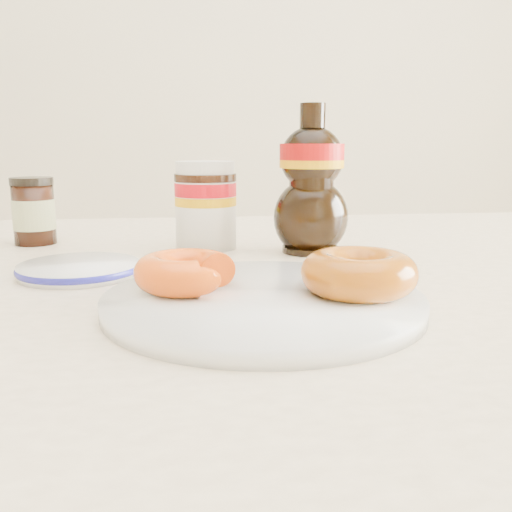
{
  "coord_description": "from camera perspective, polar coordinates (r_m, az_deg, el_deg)",
  "views": [
    {
      "loc": [
        -0.06,
        -0.5,
        0.89
      ],
      "look_at": [
        0.0,
        -0.0,
        0.79
      ],
      "focal_mm": 40.0,
      "sensor_mm": 36.0,
      "label": 1
    }
  ],
  "objects": [
    {
      "name": "blue_rim_saucer",
      "position": [
        0.62,
        -17.26,
        -1.2
      ],
      "size": [
        0.13,
        0.13,
        0.01
      ],
      "color": "white",
      "rests_on": "dining_table"
    },
    {
      "name": "syrup_bottle",
      "position": [
        0.71,
        5.56,
        7.63
      ],
      "size": [
        0.12,
        0.11,
        0.18
      ],
      "primitive_type": null,
      "rotation": [
        0.0,
        0.0,
        0.38
      ],
      "color": "black",
      "rests_on": "dining_table"
    },
    {
      "name": "nutella_jar",
      "position": [
        0.74,
        -5.05,
        5.44
      ],
      "size": [
        0.08,
        0.08,
        0.11
      ],
      "rotation": [
        0.0,
        0.0,
        0.17
      ],
      "color": "white",
      "rests_on": "dining_table"
    },
    {
      "name": "donut_whole",
      "position": [
        0.48,
        10.24,
        -1.67
      ],
      "size": [
        0.12,
        0.12,
        0.03
      ],
      "primitive_type": "torus",
      "rotation": [
        0.0,
        0.0,
        -0.28
      ],
      "color": "#8F3309",
      "rests_on": "plate"
    },
    {
      "name": "plate",
      "position": [
        0.47,
        0.72,
        -4.51
      ],
      "size": [
        0.26,
        0.26,
        0.01
      ],
      "color": "white",
      "rests_on": "dining_table"
    },
    {
      "name": "dining_table",
      "position": [
        0.64,
        -1.15,
        -8.63
      ],
      "size": [
        1.4,
        0.9,
        0.75
      ],
      "color": "#FDE3C0",
      "rests_on": "ground"
    },
    {
      "name": "dark_jar",
      "position": [
        0.83,
        -21.34,
        4.15
      ],
      "size": [
        0.06,
        0.06,
        0.09
      ],
      "rotation": [
        0.0,
        0.0,
        -0.07
      ],
      "color": "black",
      "rests_on": "dining_table"
    },
    {
      "name": "donut_bitten",
      "position": [
        0.49,
        -7.08,
        -1.57
      ],
      "size": [
        0.1,
        0.1,
        0.03
      ],
      "primitive_type": "torus",
      "rotation": [
        0.0,
        0.0,
        0.17
      ],
      "color": "#E75E0D",
      "rests_on": "plate"
    }
  ]
}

